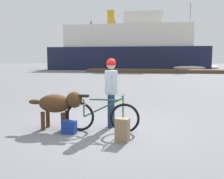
# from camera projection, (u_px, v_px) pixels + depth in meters

# --- Properties ---
(ground_plane) EXTENTS (160.00, 160.00, 0.00)m
(ground_plane) POSITION_uv_depth(u_px,v_px,m) (100.00, 128.00, 6.57)
(ground_plane) COLOR slate
(bicycle) EXTENTS (1.78, 0.44, 0.90)m
(bicycle) POSITION_uv_depth(u_px,v_px,m) (101.00, 116.00, 6.24)
(bicycle) COLOR black
(bicycle) RESTS_ON ground_plane
(person_cyclist) EXTENTS (0.32, 0.53, 1.73)m
(person_cyclist) POSITION_uv_depth(u_px,v_px,m) (111.00, 86.00, 6.65)
(person_cyclist) COLOR navy
(person_cyclist) RESTS_ON ground_plane
(dog) EXTENTS (1.37, 0.52, 0.94)m
(dog) POSITION_uv_depth(u_px,v_px,m) (59.00, 104.00, 6.43)
(dog) COLOR #472D19
(dog) RESTS_ON ground_plane
(backpack) EXTENTS (0.31, 0.24, 0.49)m
(backpack) POSITION_uv_depth(u_px,v_px,m) (122.00, 130.00, 5.54)
(backpack) COLOR #8C7251
(backpack) RESTS_ON ground_plane
(handbag_pannier) EXTENTS (0.33, 0.20, 0.30)m
(handbag_pannier) POSITION_uv_depth(u_px,v_px,m) (69.00, 127.00, 6.11)
(handbag_pannier) COLOR navy
(handbag_pannier) RESTS_ON ground_plane
(dock_pier) EXTENTS (16.57, 2.50, 0.40)m
(dock_pier) POSITION_uv_depth(u_px,v_px,m) (156.00, 71.00, 31.70)
(dock_pier) COLOR brown
(dock_pier) RESTS_ON ground_plane
(ferry_boat) EXTENTS (22.90, 7.96, 8.91)m
(ferry_boat) POSITION_uv_depth(u_px,v_px,m) (129.00, 49.00, 40.30)
(ferry_boat) COLOR #191E38
(ferry_boat) RESTS_ON ground_plane
(sailboat_moored) EXTENTS (8.19, 2.29, 8.97)m
(sailboat_moored) POSITION_uv_depth(u_px,v_px,m) (188.00, 67.00, 36.19)
(sailboat_moored) COLOR silver
(sailboat_moored) RESTS_ON ground_plane
(pine_tree_far_left) EXTENTS (3.03, 3.03, 9.91)m
(pine_tree_far_left) POSITION_uv_depth(u_px,v_px,m) (91.00, 38.00, 57.59)
(pine_tree_far_left) COLOR #4C331E
(pine_tree_far_left) RESTS_ON ground_plane
(pine_tree_center) EXTENTS (4.09, 4.09, 11.34)m
(pine_tree_center) POSITION_uv_depth(u_px,v_px,m) (140.00, 32.00, 56.51)
(pine_tree_center) COLOR #4C331E
(pine_tree_center) RESTS_ON ground_plane
(pine_tree_mid_back) EXTENTS (4.25, 4.25, 11.18)m
(pine_tree_mid_back) POSITION_uv_depth(u_px,v_px,m) (114.00, 37.00, 62.37)
(pine_tree_mid_back) COLOR #4C331E
(pine_tree_mid_back) RESTS_ON ground_plane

